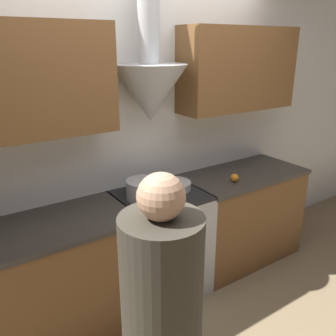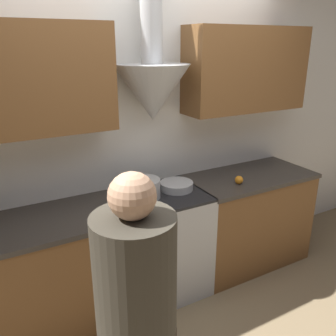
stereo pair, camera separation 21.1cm
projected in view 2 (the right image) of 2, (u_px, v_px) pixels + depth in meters
ground_plane at (183, 312)px, 2.82m from camera, size 12.00×12.00×0.00m
wall_back at (136, 115)px, 2.79m from camera, size 8.40×0.57×2.60m
counter_left at (17, 285)px, 2.44m from camera, size 1.62×0.62×0.89m
counter_right at (246, 218)px, 3.37m from camera, size 1.17×0.62×0.89m
stove_range at (162, 242)px, 2.96m from camera, size 0.67×0.60×0.89m
stock_pot at (144, 188)px, 2.73m from camera, size 0.26×0.26×0.15m
mixing_bowl at (177, 186)px, 2.89m from camera, size 0.27×0.27×0.06m
orange_fruit at (239, 180)px, 3.00m from camera, size 0.07×0.07×0.07m
person_foreground_left at (137, 326)px, 1.53m from camera, size 0.34×0.34×1.57m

